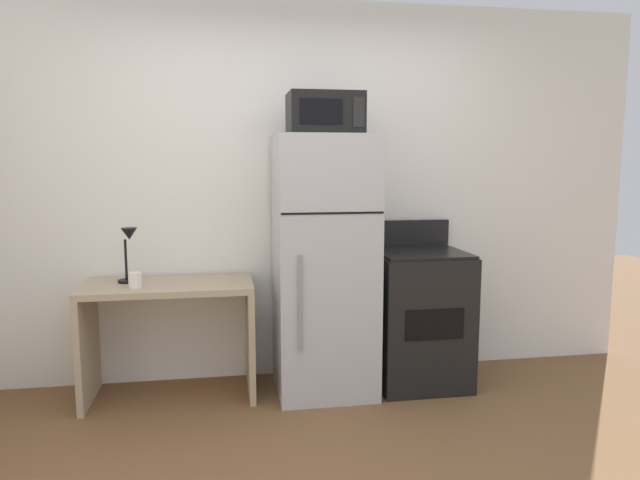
{
  "coord_description": "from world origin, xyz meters",
  "views": [
    {
      "loc": [
        -0.5,
        -2.33,
        1.52
      ],
      "look_at": [
        0.08,
        1.1,
        1.04
      ],
      "focal_mm": 32.27,
      "sensor_mm": 36.0,
      "label": 1
    }
  ],
  "objects_px": {
    "refrigerator": "(324,265)",
    "microwave": "(325,114)",
    "oven_range": "(419,316)",
    "desk_lamp": "(128,246)",
    "desk": "(170,319)",
    "coffee_mug": "(135,280)"
  },
  "relations": [
    {
      "from": "desk",
      "to": "desk_lamp",
      "type": "xyz_separation_m",
      "value": [
        -0.24,
        0.05,
        0.47
      ]
    },
    {
      "from": "coffee_mug",
      "to": "refrigerator",
      "type": "bearing_deg",
      "value": 2.93
    },
    {
      "from": "desk_lamp",
      "to": "microwave",
      "type": "distance_m",
      "value": 1.49
    },
    {
      "from": "desk_lamp",
      "to": "oven_range",
      "type": "relative_size",
      "value": 0.32
    },
    {
      "from": "coffee_mug",
      "to": "microwave",
      "type": "height_order",
      "value": "microwave"
    },
    {
      "from": "refrigerator",
      "to": "microwave",
      "type": "bearing_deg",
      "value": -89.68
    },
    {
      "from": "desk",
      "to": "oven_range",
      "type": "relative_size",
      "value": 0.97
    },
    {
      "from": "coffee_mug",
      "to": "oven_range",
      "type": "xyz_separation_m",
      "value": [
        1.85,
        0.07,
        -0.33
      ]
    },
    {
      "from": "microwave",
      "to": "refrigerator",
      "type": "bearing_deg",
      "value": 90.32
    },
    {
      "from": "coffee_mug",
      "to": "refrigerator",
      "type": "xyz_separation_m",
      "value": [
        1.19,
        0.06,
        0.05
      ]
    },
    {
      "from": "desk_lamp",
      "to": "refrigerator",
      "type": "bearing_deg",
      "value": -4.46
    },
    {
      "from": "desk_lamp",
      "to": "refrigerator",
      "type": "relative_size",
      "value": 0.21
    },
    {
      "from": "desk",
      "to": "desk_lamp",
      "type": "bearing_deg",
      "value": 168.07
    },
    {
      "from": "desk_lamp",
      "to": "coffee_mug",
      "type": "bearing_deg",
      "value": -70.54
    },
    {
      "from": "desk",
      "to": "microwave",
      "type": "relative_size",
      "value": 2.31
    },
    {
      "from": "microwave",
      "to": "coffee_mug",
      "type": "bearing_deg",
      "value": -178.09
    },
    {
      "from": "desk_lamp",
      "to": "desk",
      "type": "bearing_deg",
      "value": -11.93
    },
    {
      "from": "oven_range",
      "to": "desk_lamp",
      "type": "bearing_deg",
      "value": 177.48
    },
    {
      "from": "coffee_mug",
      "to": "microwave",
      "type": "xyz_separation_m",
      "value": [
        1.19,
        0.04,
        1.02
      ]
    },
    {
      "from": "refrigerator",
      "to": "microwave",
      "type": "height_order",
      "value": "microwave"
    },
    {
      "from": "refrigerator",
      "to": "desk",
      "type": "bearing_deg",
      "value": 177.39
    },
    {
      "from": "refrigerator",
      "to": "microwave",
      "type": "distance_m",
      "value": 0.97
    }
  ]
}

